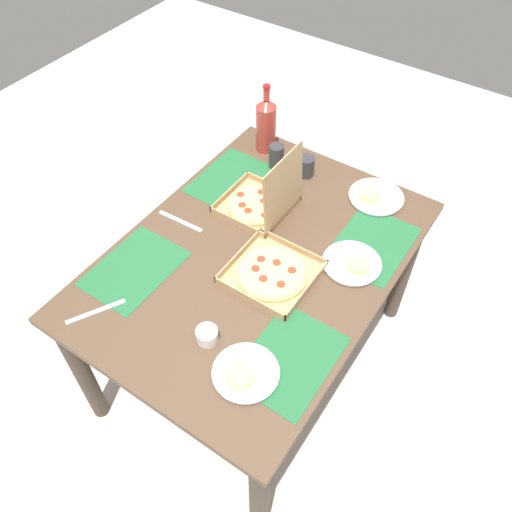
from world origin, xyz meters
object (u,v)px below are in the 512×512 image
object	(u,v)px
plate_middle	(375,197)
cup_red	(276,156)
cup_clear_right	(306,166)
pizza_box_corner_right	(272,273)
plate_near_left	(352,264)
soda_bottle	(266,124)
condiment_bowl	(207,335)
pizza_box_corner_left	(262,202)
plate_far_right	(245,374)

from	to	relation	value
plate_middle	cup_red	world-z (taller)	cup_red
cup_clear_right	pizza_box_corner_right	bearing A→B (deg)	18.46
plate_middle	plate_near_left	distance (m)	0.39
soda_bottle	condiment_bowl	bearing A→B (deg)	22.71
pizza_box_corner_left	cup_clear_right	bearing A→B (deg)	173.28
pizza_box_corner_left	cup_red	size ratio (longest dim) A/B	2.78
condiment_bowl	plate_middle	bearing A→B (deg)	170.12
pizza_box_corner_right	plate_middle	xyz separation A→B (m)	(-0.59, 0.13, -0.00)
plate_near_left	cup_clear_right	distance (m)	0.54
soda_bottle	pizza_box_corner_right	bearing A→B (deg)	35.12
plate_far_right	pizza_box_corner_right	bearing A→B (deg)	-158.78
pizza_box_corner_right	pizza_box_corner_left	world-z (taller)	pizza_box_corner_left
cup_clear_right	cup_red	xyz separation A→B (m)	(0.02, -0.14, 0.01)
plate_middle	cup_clear_right	bearing A→B (deg)	-84.90
condiment_bowl	cup_red	bearing A→B (deg)	-161.52
condiment_bowl	pizza_box_corner_left	bearing A→B (deg)	-162.59
pizza_box_corner_left	plate_near_left	bearing A→B (deg)	82.61
plate_far_right	plate_middle	world-z (taller)	same
pizza_box_corner_right	plate_middle	world-z (taller)	pizza_box_corner_right
soda_bottle	cup_clear_right	bearing A→B (deg)	77.03
soda_bottle	condiment_bowl	size ratio (longest dim) A/B	4.33
pizza_box_corner_right	plate_far_right	xyz separation A→B (m)	(0.39, 0.15, -0.00)
soda_bottle	cup_red	distance (m)	0.16
soda_bottle	plate_middle	bearing A→B (deg)	87.17
pizza_box_corner_right	cup_clear_right	size ratio (longest dim) A/B	3.35
plate_middle	plate_far_right	bearing A→B (deg)	0.94
cup_clear_right	cup_red	world-z (taller)	cup_red
plate_near_left	soda_bottle	bearing A→B (deg)	-121.97
plate_near_left	condiment_bowl	xyz separation A→B (m)	(0.56, -0.25, 0.02)
soda_bottle	cup_red	size ratio (longest dim) A/B	2.94
soda_bottle	condiment_bowl	xyz separation A→B (m)	(0.97, 0.40, -0.11)
pizza_box_corner_left	plate_near_left	size ratio (longest dim) A/B	1.38
soda_bottle	cup_clear_right	distance (m)	0.27
pizza_box_corner_right	plate_far_right	distance (m)	0.42
pizza_box_corner_right	plate_far_right	size ratio (longest dim) A/B	1.40
pizza_box_corner_left	plate_far_right	xyz separation A→B (m)	(0.65, 0.37, -0.04)
plate_far_right	cup_clear_right	xyz separation A→B (m)	(-0.95, -0.34, 0.04)
plate_near_left	plate_middle	bearing A→B (deg)	-167.03
pizza_box_corner_right	plate_near_left	distance (m)	0.30
condiment_bowl	cup_clear_right	bearing A→B (deg)	-170.14
soda_bottle	plate_near_left	bearing A→B (deg)	58.03
cup_clear_right	condiment_bowl	world-z (taller)	cup_clear_right
pizza_box_corner_right	cup_clear_right	world-z (taller)	cup_clear_right
cup_red	pizza_box_corner_left	bearing A→B (deg)	20.85
pizza_box_corner_right	condiment_bowl	distance (m)	0.35
pizza_box_corner_left	cup_red	bearing A→B (deg)	-159.15
plate_middle	plate_near_left	xyz separation A→B (m)	(0.38, 0.09, -0.00)
plate_far_right	cup_red	size ratio (longest dim) A/B	1.96
plate_near_left	cup_red	size ratio (longest dim) A/B	2.01
cup_red	condiment_bowl	bearing A→B (deg)	18.48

